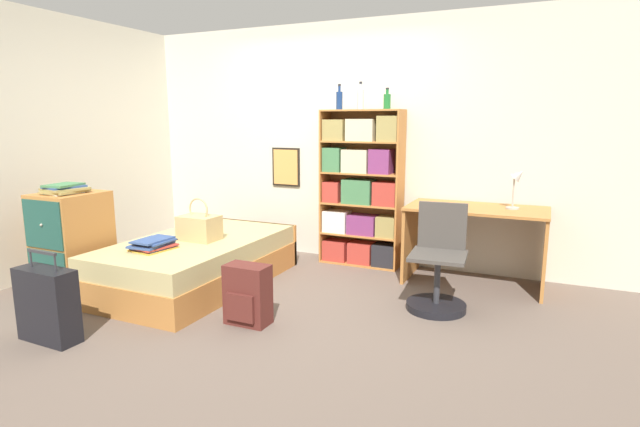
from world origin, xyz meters
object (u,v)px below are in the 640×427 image
bed (199,262)px  book_stack_on_bed (153,244)px  bottle_clear (387,101)px  desk (475,230)px  backpack (247,295)px  magazine_pile_on_dresser (65,189)px  bottle_green (339,100)px  suitcase (48,305)px  dresser (72,243)px  bookcase (361,191)px  desk_chair (438,276)px  bottle_brown (361,99)px  desk_lamp (517,181)px  handbag (199,227)px

bed → book_stack_on_bed: (-0.10, -0.47, 0.27)m
bottle_clear → desk: (0.97, -0.23, -1.22)m
desk → backpack: (-1.44, -1.72, -0.29)m
book_stack_on_bed → magazine_pile_on_dresser: size_ratio=1.06×
bottle_green → bed: bearing=-126.3°
backpack → suitcase: bearing=-142.8°
dresser → bookcase: bookcase is taller
bottle_clear → desk: size_ratio=0.17×
bookcase → desk_chair: bearing=-43.0°
magazine_pile_on_dresser → desk: (3.29, 1.77, -0.43)m
book_stack_on_bed → bottle_brown: 2.49m
desk_chair → backpack: size_ratio=1.86×
book_stack_on_bed → bottle_green: 2.38m
bookcase → desk_lamp: bookcase is taller
book_stack_on_bed → magazine_pile_on_dresser: (-0.79, -0.20, 0.47)m
book_stack_on_bed → desk: bearing=32.2°
desk_lamp → dresser: bearing=-153.9°
desk_lamp → bottle_clear: bearing=171.9°
bottle_brown → desk_chair: size_ratio=0.32×
book_stack_on_bed → bottle_green: bottle_green is taller
bottle_clear → desk_chair: (0.79, -1.01, -1.47)m
bottle_clear → bottle_brown: bearing=-163.7°
desk_lamp → bed: bearing=-157.3°
bottle_brown → handbag: bearing=-131.5°
handbag → suitcase: 1.50m
bookcase → bottle_clear: bottle_clear is taller
bookcase → handbag: bearing=-131.0°
bottle_brown → desk: 1.75m
dresser → desk_lamp: size_ratio=2.33×
desk_chair → bottle_clear: bearing=127.9°
bottle_brown → suitcase: bearing=-116.0°
bed → bottle_green: bearing=53.7°
bottle_brown → magazine_pile_on_dresser: bearing=-137.0°
handbag → desk_lamp: desk_lamp is taller
dresser → bottle_clear: size_ratio=4.22×
magazine_pile_on_dresser → bottle_green: bottle_green is taller
suitcase → bookcase: bearing=64.1°
desk → bottle_clear: bearing=166.7°
suitcase → bottle_clear: size_ratio=3.05×
dresser → desk_chair: dresser is taller
handbag → desk_chair: bearing=8.7°
dresser → bottle_green: bearing=46.1°
bed → suitcase: (-0.17, -1.47, 0.05)m
bottle_brown → bookcase: bearing=75.9°
handbag → desk_lamp: (2.69, 1.16, 0.44)m
bottle_green → backpack: size_ratio=0.56×
bottle_clear → backpack: (-0.47, -1.95, -1.51)m
bed → desk_chair: (2.21, 0.32, 0.06)m
book_stack_on_bed → bottle_clear: 2.68m
dresser → desk_lamp: 4.08m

